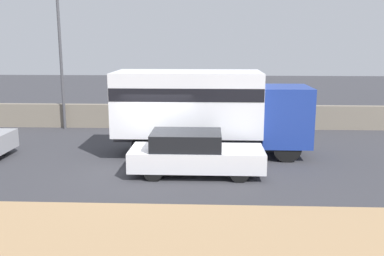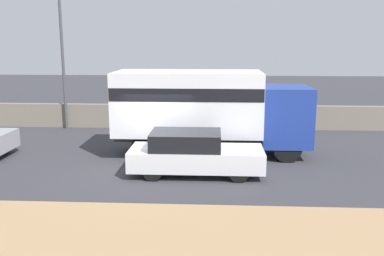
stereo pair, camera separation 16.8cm
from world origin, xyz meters
TOP-DOWN VIEW (x-y plane):
  - ground_plane at (0.00, 0.00)m, footprint 80.00×80.00m
  - stone_wall_backdrop at (0.00, 6.98)m, footprint 60.00×0.35m
  - street_lamp at (-5.41, 6.58)m, footprint 0.56×0.28m
  - box_truck at (1.68, 1.91)m, footprint 7.36×2.56m
  - car_hatchback at (1.38, -0.63)m, footprint 4.38×1.71m

SIDE VIEW (x-z plane):
  - ground_plane at x=0.00m, z-range 0.00..0.00m
  - stone_wall_backdrop at x=0.00m, z-range 0.00..1.19m
  - car_hatchback at x=1.38m, z-range 0.00..1.44m
  - box_truck at x=1.68m, z-range 0.31..3.53m
  - street_lamp at x=-5.41m, z-range 0.56..8.01m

